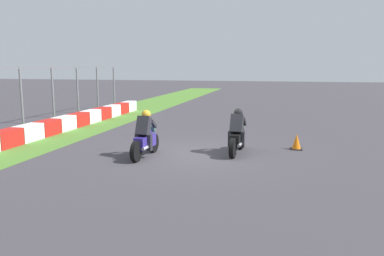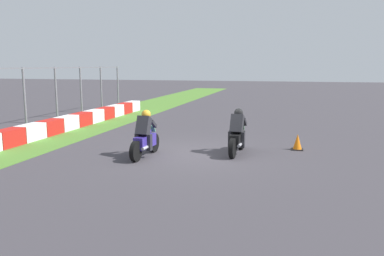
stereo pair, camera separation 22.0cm
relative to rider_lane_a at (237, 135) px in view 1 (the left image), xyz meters
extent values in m
plane|color=#3D3A3F|center=(-0.40, 1.42, -0.62)|extent=(120.00, 120.00, 0.00)
cube|color=#4F7F2E|center=(-0.40, 8.19, -0.62)|extent=(72.00, 3.91, 0.02)
cube|color=red|center=(-1.03, 8.14, -0.30)|extent=(1.23, 0.60, 0.64)
cube|color=white|center=(0.23, 8.14, -0.30)|extent=(1.23, 0.60, 0.64)
cube|color=red|center=(1.48, 8.14, -0.30)|extent=(1.23, 0.60, 0.64)
cube|color=white|center=(2.73, 8.14, -0.30)|extent=(1.23, 0.60, 0.64)
cube|color=red|center=(3.98, 8.14, -0.30)|extent=(1.23, 0.60, 0.64)
cube|color=white|center=(5.23, 8.14, -0.30)|extent=(1.23, 0.60, 0.64)
cube|color=red|center=(6.48, 8.14, -0.30)|extent=(1.23, 0.60, 0.64)
cube|color=white|center=(7.73, 8.14, -0.30)|extent=(1.23, 0.60, 0.64)
cube|color=red|center=(8.98, 8.14, -0.30)|extent=(1.23, 0.60, 0.64)
cube|color=white|center=(10.23, 8.14, -0.30)|extent=(1.23, 0.60, 0.64)
cylinder|color=slate|center=(1.96, 9.65, 0.80)|extent=(0.10, 0.10, 2.84)
cylinder|color=slate|center=(4.33, 9.65, 0.80)|extent=(0.10, 0.10, 2.84)
cylinder|color=slate|center=(6.69, 9.65, 0.80)|extent=(0.10, 0.10, 2.84)
cylinder|color=slate|center=(9.05, 9.65, 0.80)|extent=(0.10, 0.10, 2.84)
cylinder|color=slate|center=(11.42, 9.65, 0.80)|extent=(0.10, 0.10, 2.84)
cylinder|color=black|center=(0.70, -0.05, -0.30)|extent=(0.65, 0.18, 0.64)
cylinder|color=black|center=(-0.69, 0.05, -0.30)|extent=(0.65, 0.18, 0.64)
cube|color=black|center=(0.00, 0.00, -0.12)|extent=(1.12, 0.40, 0.40)
ellipsoid|color=black|center=(0.10, -0.01, 0.18)|extent=(0.50, 0.33, 0.24)
cube|color=red|center=(-0.51, 0.04, -0.10)|extent=(0.07, 0.16, 0.08)
cylinder|color=#A5A5AD|center=(-0.36, -0.13, -0.25)|extent=(0.43, 0.13, 0.10)
cube|color=#242428|center=(-0.10, 0.01, 0.40)|extent=(0.51, 0.43, 0.66)
sphere|color=black|center=(0.12, -0.01, 0.74)|extent=(0.32, 0.32, 0.30)
cube|color=#50945E|center=(0.50, -0.03, 0.22)|extent=(0.17, 0.27, 0.23)
cube|color=#242428|center=(-0.10, 0.21, -0.12)|extent=(0.19, 0.15, 0.52)
cube|color=#242428|center=(-0.13, -0.19, -0.12)|extent=(0.19, 0.15, 0.52)
cube|color=#242428|center=(0.30, 0.16, 0.42)|extent=(0.39, 0.13, 0.31)
cube|color=#242428|center=(0.27, -0.20, 0.42)|extent=(0.39, 0.13, 0.31)
cylinder|color=black|center=(-0.48, 2.78, -0.30)|extent=(0.65, 0.17, 0.64)
cylinder|color=black|center=(-1.88, 2.85, -0.30)|extent=(0.65, 0.17, 0.64)
cube|color=#36298C|center=(-1.18, 2.81, -0.12)|extent=(1.12, 0.38, 0.40)
ellipsoid|color=#36298C|center=(-1.08, 2.81, 0.18)|extent=(0.50, 0.32, 0.24)
cube|color=red|center=(-1.69, 2.84, -0.10)|extent=(0.07, 0.16, 0.08)
cylinder|color=#A5A5AD|center=(-1.54, 2.67, -0.25)|extent=(0.42, 0.12, 0.10)
cube|color=#25252B|center=(-1.28, 2.82, 0.40)|extent=(0.50, 0.43, 0.66)
sphere|color=gold|center=(-1.06, 2.81, 0.74)|extent=(0.32, 0.32, 0.30)
cube|color=#4F9376|center=(-0.68, 2.79, 0.22)|extent=(0.17, 0.27, 0.23)
cube|color=#25252B|center=(-1.29, 3.02, -0.12)|extent=(0.19, 0.15, 0.52)
cube|color=#25252B|center=(-1.31, 2.62, -0.12)|extent=(0.19, 0.15, 0.52)
cube|color=#25252B|center=(-0.89, 2.98, 0.42)|extent=(0.39, 0.12, 0.31)
cube|color=#25252B|center=(-0.91, 2.62, 0.42)|extent=(0.39, 0.12, 0.31)
cube|color=black|center=(1.11, -1.96, -0.61)|extent=(0.40, 0.40, 0.03)
cone|color=orange|center=(1.11, -1.96, -0.35)|extent=(0.32, 0.32, 0.56)
camera|label=1|loc=(-12.69, -1.48, 2.30)|focal=36.25mm
camera|label=2|loc=(-12.63, -1.70, 2.30)|focal=36.25mm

